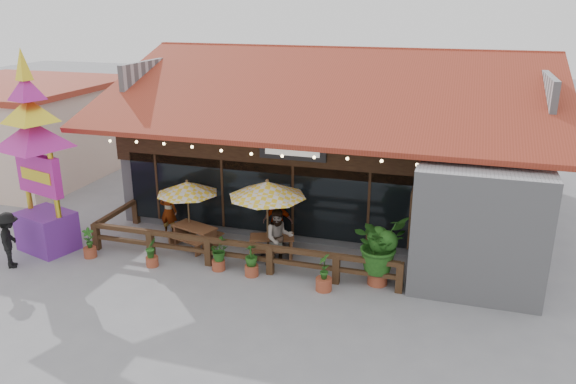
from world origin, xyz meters
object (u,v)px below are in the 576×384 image
(picnic_table_right, at_px, (272,243))
(pedestrian, at_px, (10,240))
(picnic_table_left, at_px, (195,233))
(tropical_plant, at_px, (379,245))
(umbrella_left, at_px, (187,188))
(thai_sign_tower, at_px, (34,140))
(umbrella_right, at_px, (267,189))

(picnic_table_right, height_order, pedestrian, pedestrian)
(picnic_table_left, bearing_deg, pedestrian, -147.10)
(tropical_plant, bearing_deg, umbrella_left, 170.07)
(umbrella_left, relative_size, picnic_table_right, 1.29)
(tropical_plant, bearing_deg, thai_sign_tower, -175.96)
(picnic_table_left, relative_size, picnic_table_right, 1.06)
(picnic_table_right, xyz_separation_m, tropical_plant, (3.50, -0.88, 0.77))
(tropical_plant, xyz_separation_m, pedestrian, (-10.86, -2.16, -0.34))
(picnic_table_right, bearing_deg, thai_sign_tower, -167.14)
(pedestrian, bearing_deg, umbrella_left, -87.76)
(umbrella_left, bearing_deg, tropical_plant, -9.93)
(thai_sign_tower, xyz_separation_m, pedestrian, (-0.19, -1.40, -2.79))
(umbrella_left, distance_m, picnic_table_left, 1.50)
(thai_sign_tower, relative_size, tropical_plant, 3.25)
(picnic_table_left, bearing_deg, umbrella_right, -1.80)
(picnic_table_left, relative_size, pedestrian, 1.02)
(umbrella_left, height_order, picnic_table_left, umbrella_left)
(umbrella_right, bearing_deg, tropical_plant, -12.27)
(picnic_table_right, bearing_deg, pedestrian, -157.55)
(picnic_table_left, height_order, tropical_plant, tropical_plant)
(umbrella_right, distance_m, picnic_table_left, 3.14)
(umbrella_right, height_order, picnic_table_right, umbrella_right)
(thai_sign_tower, relative_size, pedestrian, 3.95)
(tropical_plant, height_order, pedestrian, tropical_plant)
(umbrella_left, distance_m, thai_sign_tower, 4.89)
(picnic_table_left, height_order, pedestrian, pedestrian)
(umbrella_right, height_order, tropical_plant, umbrella_right)
(umbrella_left, relative_size, umbrella_right, 0.84)
(umbrella_right, height_order, pedestrian, umbrella_right)
(thai_sign_tower, bearing_deg, tropical_plant, 4.04)
(thai_sign_tower, bearing_deg, umbrella_right, 12.28)
(picnic_table_right, relative_size, thai_sign_tower, 0.24)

